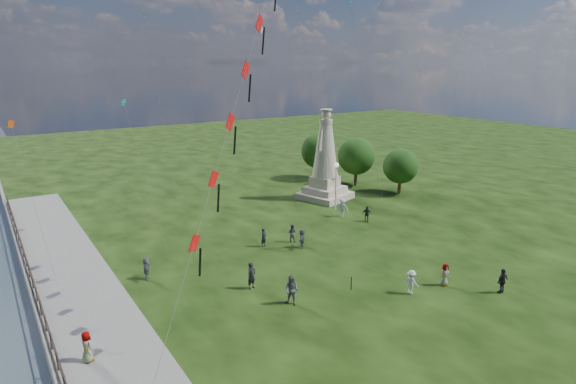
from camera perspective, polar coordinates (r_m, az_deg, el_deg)
ground at (r=63.09m, az=28.96°, el=0.17°), size 106.50×160.00×0.60m
waterfront at (r=30.54m, az=-24.85°, el=-13.59°), size 200.00×200.00×1.51m
statue at (r=50.09m, az=4.42°, el=3.12°), size 5.73×5.73×9.37m
lamppost at (r=45.91m, az=5.72°, el=1.85°), size 0.44×0.44×4.75m
tree_row at (r=56.25m, az=7.62°, el=4.17°), size 7.29×14.47×5.62m
person_0 at (r=30.86m, az=-4.35°, el=-9.86°), size 0.73×0.58×1.76m
person_1 at (r=28.87m, az=0.43°, el=-11.57°), size 0.94×1.05×1.84m
person_2 at (r=31.18m, az=14.39°, el=-10.28°), size 0.78×1.09×1.53m
person_3 at (r=33.07m, az=24.07°, el=-9.60°), size 0.95×0.50×1.61m
person_4 at (r=32.83m, az=18.08°, el=-9.30°), size 0.74×0.46×1.48m
person_5 at (r=33.44m, az=-16.41°, el=-8.67°), size 1.07×1.53×1.51m
person_6 at (r=37.55m, az=-2.90°, el=-5.40°), size 0.64×0.53×1.49m
person_7 at (r=38.51m, az=0.47°, el=-4.85°), size 0.81×0.84×1.49m
person_8 at (r=44.91m, az=6.46°, el=-1.85°), size 1.17×1.24×1.75m
person_9 at (r=43.83m, az=9.30°, el=-2.59°), size 0.92×0.89×1.44m
person_10 at (r=25.78m, az=-22.71°, el=-16.73°), size 0.71×0.88×1.55m
person_11 at (r=37.30m, az=1.68°, el=-5.52°), size 1.36×1.47×1.51m
red_kite_train at (r=25.53m, az=-6.06°, el=10.38°), size 11.84×9.35×19.05m
small_kites at (r=44.39m, az=-7.12°, el=14.70°), size 31.38×16.23×23.66m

